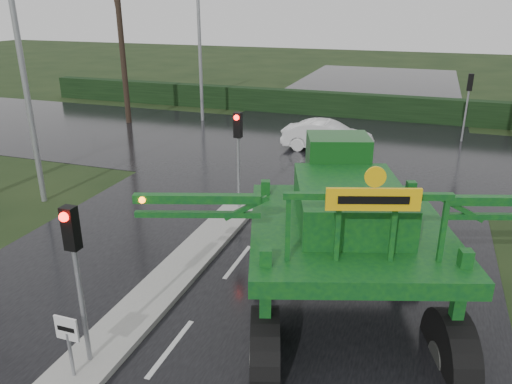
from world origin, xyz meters
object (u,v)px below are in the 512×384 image
(crop_sprayer, at_px, (266,244))
(keep_left_sign, at_px, (68,337))
(street_light_left_far, at_px, (203,18))
(traffic_signal_near, at_px, (74,253))
(traffic_signal_far, at_px, (469,92))
(street_light_left_near, at_px, (24,33))
(white_sedan, at_px, (327,151))
(traffic_signal_mid, at_px, (238,140))

(crop_sprayer, bearing_deg, keep_left_sign, -164.48)
(keep_left_sign, xyz_separation_m, street_light_left_far, (-6.89, 21.50, 4.93))
(traffic_signal_near, height_order, crop_sprayer, crop_sprayer)
(traffic_signal_far, distance_m, street_light_left_near, 20.58)
(traffic_signal_near, xyz_separation_m, street_light_left_near, (-6.89, 7.01, 3.40))
(street_light_left_far, distance_m, crop_sprayer, 22.11)
(street_light_left_far, relative_size, white_sedan, 2.28)
(traffic_signal_far, bearing_deg, white_sedan, 32.32)
(traffic_signal_mid, bearing_deg, street_light_left_near, -167.79)
(keep_left_sign, height_order, traffic_signal_near, traffic_signal_near)
(traffic_signal_mid, height_order, traffic_signal_far, same)
(keep_left_sign, height_order, crop_sprayer, crop_sprayer)
(traffic_signal_near, distance_m, street_light_left_near, 10.40)
(traffic_signal_mid, relative_size, traffic_signal_far, 1.00)
(keep_left_sign, bearing_deg, crop_sprayer, 33.64)
(traffic_signal_mid, distance_m, street_light_left_near, 7.83)
(white_sedan, bearing_deg, traffic_signal_near, 176.31)
(keep_left_sign, relative_size, traffic_signal_mid, 0.38)
(traffic_signal_near, distance_m, street_light_left_far, 22.37)
(traffic_signal_mid, bearing_deg, traffic_signal_far, 58.07)
(traffic_signal_mid, distance_m, crop_sprayer, 7.57)
(traffic_signal_near, distance_m, traffic_signal_mid, 8.50)
(street_light_left_near, xyz_separation_m, white_sedan, (8.32, 9.97, -5.99))
(traffic_signal_mid, xyz_separation_m, white_sedan, (1.42, 8.48, -2.59))
(white_sedan, bearing_deg, crop_sprayer, -172.23)
(keep_left_sign, xyz_separation_m, street_light_left_near, (-6.89, 7.50, 4.93))
(street_light_left_near, xyz_separation_m, street_light_left_far, (0.00, 14.00, 0.00))
(traffic_signal_far, bearing_deg, keep_left_sign, 70.07)
(traffic_signal_far, xyz_separation_m, crop_sprayer, (-4.58, -19.37, -0.06))
(keep_left_sign, bearing_deg, white_sedan, 85.34)
(street_light_left_far, height_order, crop_sprayer, street_light_left_far)
(keep_left_sign, height_order, white_sedan, keep_left_sign)
(traffic_signal_near, xyz_separation_m, crop_sprayer, (3.22, 1.65, -0.06))
(white_sedan, bearing_deg, street_light_left_far, 65.27)
(keep_left_sign, distance_m, traffic_signal_mid, 9.12)
(keep_left_sign, xyz_separation_m, white_sedan, (1.42, 17.47, -1.06))
(traffic_signal_mid, relative_size, street_light_left_far, 0.35)
(street_light_left_near, xyz_separation_m, crop_sprayer, (10.11, -5.36, -3.46))
(traffic_signal_near, xyz_separation_m, traffic_signal_far, (7.80, 21.02, 0.00))
(street_light_left_near, bearing_deg, crop_sprayer, -27.94)
(keep_left_sign, xyz_separation_m, crop_sprayer, (3.22, 2.14, 1.47))
(traffic_signal_far, xyz_separation_m, street_light_left_near, (-14.69, -14.01, 3.40))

